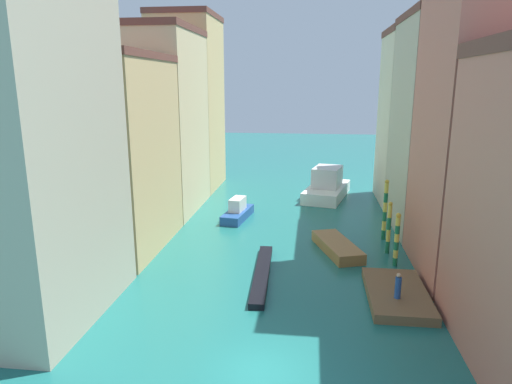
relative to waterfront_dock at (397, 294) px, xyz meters
name	(u,v)px	position (x,y,z in m)	size (l,w,h in m)	color
ground_plane	(289,218)	(-7.50, 16.23, -0.28)	(154.00, 154.00, 0.00)	#1E6B66
building_left_0	(22,138)	(-20.68, -4.21, 9.81)	(7.36, 10.70, 20.15)	#BCB299
building_left_1	(115,153)	(-20.68, 6.97, 7.30)	(7.36, 11.34, 15.14)	#DBB77A
building_left_2	(161,121)	(-20.68, 18.39, 8.87)	(7.36, 11.48, 18.29)	beige
building_left_3	(188,103)	(-20.68, 28.89, 10.18)	(7.36, 9.74, 20.91)	#DBB77A
building_right_1	(487,110)	(5.69, 4.71, 10.92)	(7.36, 9.90, 22.39)	#C6705B
building_right_2	(442,125)	(5.69, 14.81, 9.09)	(7.36, 10.38, 18.72)	#BCB299
building_right_3	(417,118)	(5.69, 24.38, 8.95)	(7.36, 8.91, 18.45)	beige
waterfront_dock	(397,294)	(0.00, 0.00, 0.00)	(3.56, 6.63, 0.57)	brown
person_on_dock	(398,287)	(-0.20, -1.10, 1.01)	(0.36, 0.36, 1.57)	#234C93
mooring_pole_0	(397,239)	(0.78, 5.32, 1.75)	(0.36, 0.36, 3.97)	#197247
mooring_pole_1	(389,227)	(0.62, 7.84, 1.83)	(0.34, 0.34, 4.12)	#197247
mooring_pole_2	(385,209)	(0.78, 11.09, 2.36)	(0.37, 0.37, 5.17)	#197247
vaporetto_white	(327,186)	(-3.58, 25.19, 1.01)	(5.90, 9.84, 3.56)	white
gondola_black	(262,274)	(-8.59, 2.24, -0.08)	(1.33, 9.72, 0.41)	black
motorboat_0	(238,212)	(-12.43, 15.42, 0.44)	(2.57, 5.57, 2.10)	#234C93
motorboat_1	(337,247)	(-3.25, 7.62, 0.13)	(3.98, 6.52, 0.83)	olive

